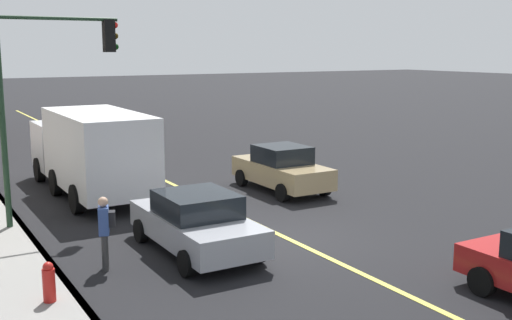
{
  "coord_description": "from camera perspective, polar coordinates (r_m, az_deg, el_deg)",
  "views": [
    {
      "loc": [
        -13.29,
        8.66,
        4.91
      ],
      "look_at": [
        -0.12,
        0.97,
        2.19
      ],
      "focal_mm": 43.85,
      "sensor_mm": 36.0,
      "label": 1
    }
  ],
  "objects": [
    {
      "name": "curb_edge",
      "position": [
        14.42,
        -17.55,
        -9.98
      ],
      "size": [
        80.0,
        0.16,
        0.15
      ],
      "primitive_type": "cube",
      "color": "slate",
      "rests_on": "ground"
    },
    {
      "name": "lane_stripe_center",
      "position": [
        16.61,
        2.71,
        -7.09
      ],
      "size": [
        80.0,
        0.16,
        0.01
      ],
      "primitive_type": "cube",
      "color": "#D8CC4C",
      "rests_on": "ground"
    },
    {
      "name": "car_silver",
      "position": [
        15.34,
        -5.49,
        -5.67
      ],
      "size": [
        4.36,
        2.01,
        1.5
      ],
      "color": "#A8AAB2",
      "rests_on": "ground"
    },
    {
      "name": "pedestrian_with_backpack",
      "position": [
        14.42,
        -13.61,
        -6.0
      ],
      "size": [
        0.45,
        0.45,
        1.68
      ],
      "color": "#383838",
      "rests_on": "ground"
    },
    {
      "name": "ground",
      "position": [
        16.61,
        2.71,
        -7.11
      ],
      "size": [
        200.0,
        200.0,
        0.0
      ],
      "primitive_type": "plane",
      "color": "black"
    },
    {
      "name": "fire_hydrant",
      "position": [
        12.75,
        -18.36,
        -10.83
      ],
      "size": [
        0.24,
        0.24,
        0.94
      ],
      "color": "red",
      "rests_on": "ground"
    },
    {
      "name": "car_tan",
      "position": [
        21.83,
        2.36,
        -0.79
      ],
      "size": [
        4.18,
        1.89,
        1.6
      ],
      "color": "tan",
      "rests_on": "ground"
    },
    {
      "name": "truck_white",
      "position": [
        21.85,
        -14.81,
        0.93
      ],
      "size": [
        7.85,
        2.54,
        2.89
      ],
      "color": "silver",
      "rests_on": "ground"
    },
    {
      "name": "traffic_light_mast",
      "position": [
        17.93,
        -18.59,
        6.91
      ],
      "size": [
        0.28,
        3.31,
        6.02
      ],
      "color": "#1E3823",
      "rests_on": "ground"
    }
  ]
}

